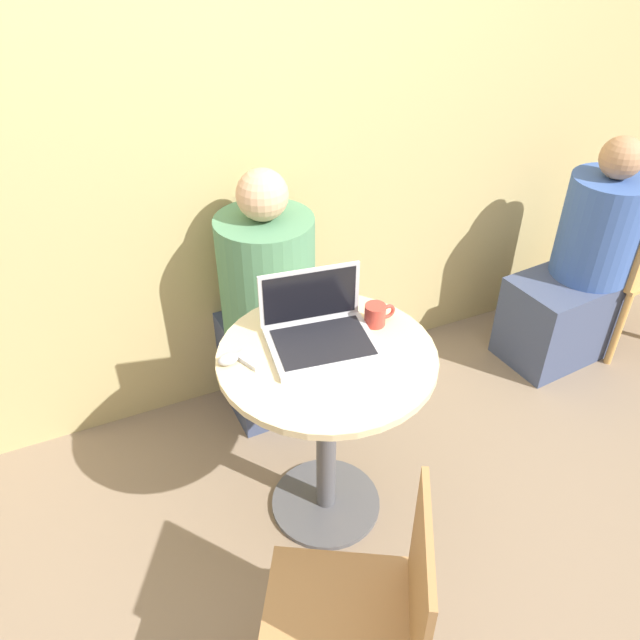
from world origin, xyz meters
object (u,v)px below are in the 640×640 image
(chair_empty, at_px, (364,622))
(person_seated, at_px, (264,316))
(laptop, at_px, (318,331))
(cell_phone, at_px, (251,360))

(chair_empty, height_order, person_seated, person_seated)
(laptop, distance_m, cell_phone, 0.24)
(chair_empty, xyz_separation_m, person_seated, (0.22, 1.35, 0.03))
(chair_empty, bearing_deg, person_seated, 80.63)
(cell_phone, bearing_deg, person_seated, 67.59)
(cell_phone, xyz_separation_m, person_seated, (0.25, 0.60, -0.29))
(laptop, distance_m, person_seated, 0.68)
(chair_empty, bearing_deg, laptop, 74.40)
(chair_empty, bearing_deg, cell_phone, 91.95)
(laptop, xyz_separation_m, chair_empty, (-0.21, -0.76, -0.36))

